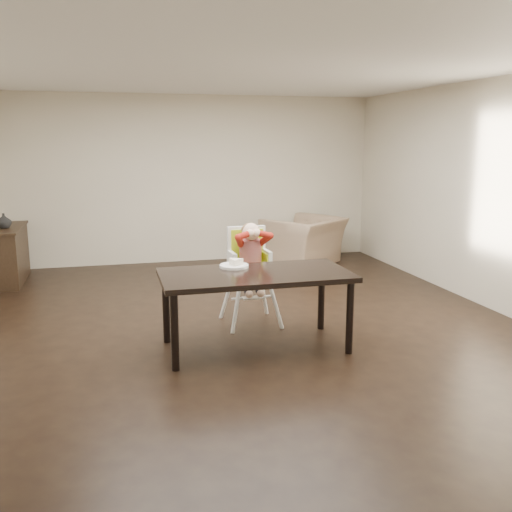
# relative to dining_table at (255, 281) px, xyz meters

# --- Properties ---
(ground) EXTENTS (7.00, 7.00, 0.00)m
(ground) POSITION_rel_dining_table_xyz_m (0.05, 0.71, -0.67)
(ground) COLOR black
(ground) RESTS_ON ground
(room_walls) EXTENTS (6.02, 7.02, 2.71)m
(room_walls) POSITION_rel_dining_table_xyz_m (0.05, 0.71, 1.18)
(room_walls) COLOR beige
(room_walls) RESTS_ON ground
(dining_table) EXTENTS (1.80, 0.90, 0.75)m
(dining_table) POSITION_rel_dining_table_xyz_m (0.00, 0.00, 0.00)
(dining_table) COLOR black
(dining_table) RESTS_ON ground
(high_chair) EXTENTS (0.48, 0.48, 1.12)m
(high_chair) POSITION_rel_dining_table_xyz_m (0.14, 0.77, 0.12)
(high_chair) COLOR white
(high_chair) RESTS_ON ground
(plate) EXTENTS (0.34, 0.34, 0.08)m
(plate) POSITION_rel_dining_table_xyz_m (-0.14, 0.28, 0.11)
(plate) COLOR white
(plate) RESTS_ON dining_table
(armchair) EXTENTS (1.37, 1.29, 1.01)m
(armchair) POSITION_rel_dining_table_xyz_m (1.73, 3.51, -0.17)
(armchair) COLOR #9A7E62
(armchair) RESTS_ON ground
(sideboard) EXTENTS (0.44, 1.26, 0.79)m
(sideboard) POSITION_rel_dining_table_xyz_m (-2.73, 3.41, -0.27)
(sideboard) COLOR black
(sideboard) RESTS_ON ground
(vase) EXTENTS (0.25, 0.25, 0.20)m
(vase) POSITION_rel_dining_table_xyz_m (-2.73, 3.31, 0.22)
(vase) COLOR #99999E
(vase) RESTS_ON sideboard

